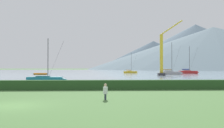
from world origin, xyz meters
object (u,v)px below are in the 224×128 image
Objects in this scene: sailboat_slip_0 at (170,73)px; sailboat_slip_6 at (130,72)px; person_seated_viewer at (105,91)px; sailboat_slip_2 at (188,72)px; sailboat_slip_4 at (46,79)px; dock_crane at (162,57)px.

sailboat_slip_0 is 1.26× the size of sailboat_slip_6.
sailboat_slip_0 is at bearing -67.63° from sailboat_slip_6.
sailboat_slip_0 reaches higher than person_seated_viewer.
sailboat_slip_2 is 70.49m from sailboat_slip_4.
sailboat_slip_4 is 5.93× the size of person_seated_viewer.
sailboat_slip_0 is at bearing 61.19° from dock_crane.
sailboat_slip_6 is 0.53× the size of dock_crane.
sailboat_slip_0 is 53.73m from sailboat_slip_4.
sailboat_slip_2 is at bearing 53.59° from sailboat_slip_0.
dock_crane is at bearing -85.18° from sailboat_slip_6.
sailboat_slip_6 reaches higher than sailboat_slip_4.
sailboat_slip_2 is 0.65× the size of dock_crane.
sailboat_slip_0 reaches higher than sailboat_slip_4.
sailboat_slip_0 is 0.66× the size of dock_crane.
sailboat_slip_0 is at bearing -127.07° from sailboat_slip_2.
person_seated_viewer is at bearing -105.66° from sailboat_slip_0.
person_seated_viewer is (-35.16, -76.39, -0.00)m from sailboat_slip_2.
sailboat_slip_6 is (22.22, 63.18, 0.01)m from sailboat_slip_4.
sailboat_slip_0 is 1.54× the size of sailboat_slip_4.
dock_crane is (-5.54, -10.07, 5.06)m from sailboat_slip_0.
sailboat_slip_4 is 66.97m from sailboat_slip_6.
sailboat_slip_6 is at bearing 100.84° from dock_crane.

